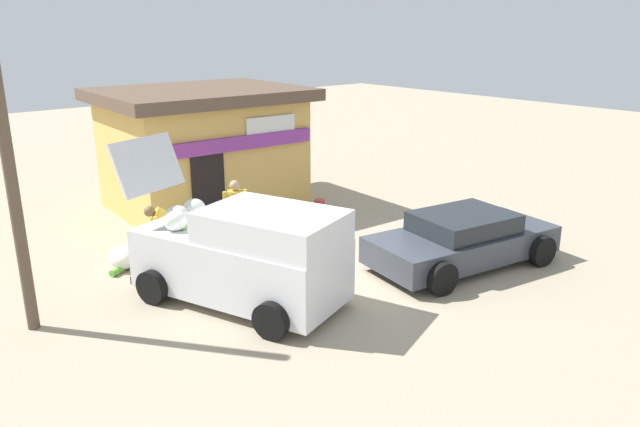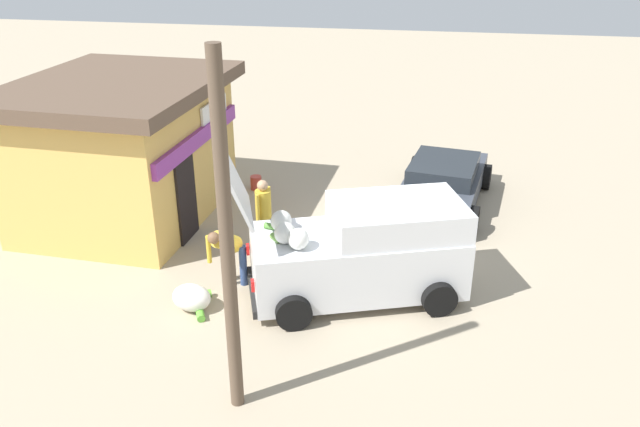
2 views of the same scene
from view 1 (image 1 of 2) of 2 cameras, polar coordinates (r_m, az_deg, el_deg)
ground_plane at (r=12.94m, az=0.89°, el=-5.67°), size 60.00×60.00×0.00m
storefront_bar at (r=17.54m, az=-10.90°, el=6.09°), size 5.58×4.64×3.35m
delivery_van at (r=11.45m, az=-7.08°, el=-3.82°), size 3.11×4.69×2.92m
parked_sedan at (r=13.60m, az=13.18°, el=-2.40°), size 4.46×2.68×1.17m
vendor_standing at (r=13.92m, az=-7.89°, el=0.23°), size 0.55×0.42×1.72m
customer_bending at (r=13.54m, az=-13.96°, el=-1.25°), size 0.82×0.69×1.37m
unloaded_banana_pile at (r=13.81m, az=-17.87°, el=-3.98°), size 0.97×0.88×0.50m
paint_bucket at (r=17.01m, az=-0.04°, el=0.72°), size 0.30×0.30×0.37m
utility_pole at (r=11.01m, az=-26.94°, el=3.00°), size 0.20×0.20×5.38m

